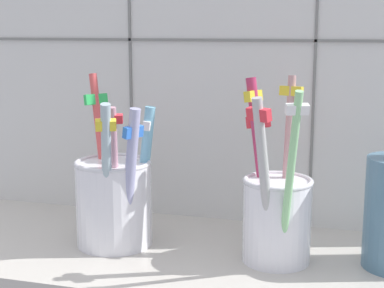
{
  "coord_description": "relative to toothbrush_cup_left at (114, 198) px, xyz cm",
  "views": [
    {
      "loc": [
        15.54,
        -54.89,
        24.36
      ],
      "look_at": [
        0.0,
        -0.11,
        13.15
      ],
      "focal_mm": 55.68,
      "sensor_mm": 36.0,
      "label": 1
    }
  ],
  "objects": [
    {
      "name": "counter_slab",
      "position": [
        8.31,
        0.2,
        -6.03
      ],
      "size": [
        64.0,
        22.0,
        2.0
      ],
      "primitive_type": "cube",
      "color": "#BCB7AD",
      "rests_on": "ground"
    },
    {
      "name": "tile_wall_back",
      "position": [
        8.31,
        12.2,
        15.47
      ],
      "size": [
        64.0,
        2.2,
        45.0
      ],
      "color": "silver",
      "rests_on": "ground"
    },
    {
      "name": "toothbrush_cup_left",
      "position": [
        0.0,
        0.0,
        0.0
      ],
      "size": [
        8.41,
        9.52,
        17.62
      ],
      "color": "white",
      "rests_on": "counter_slab"
    },
    {
      "name": "toothbrush_cup_right",
      "position": [
        16.65,
        0.11,
        0.04
      ],
      "size": [
        7.43,
        12.24,
        17.9
      ],
      "color": "white",
      "rests_on": "counter_slab"
    }
  ]
}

